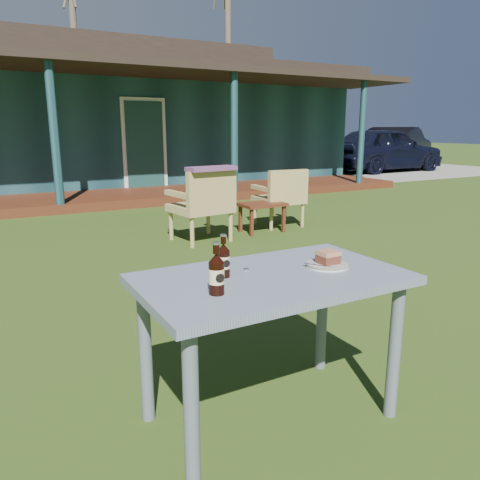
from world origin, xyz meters
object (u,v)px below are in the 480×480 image
cafe_table (272,296)px  side_table (262,207)px  plate (327,265)px  cake_slice (328,257)px  car_near (384,149)px  armchair_left (204,202)px  cola_bottle_far (216,274)px  cola_bottle_near (224,260)px  car_far (397,147)px  armchair_right (282,195)px

cafe_table → side_table: bearing=59.0°
plate → cake_slice: 0.04m
cafe_table → side_table: (2.16, 3.59, -0.28)m
side_table → car_near: bearing=35.6°
cake_slice → armchair_left: size_ratio=0.10×
car_near → cola_bottle_far: (-10.82, -9.67, 0.09)m
car_near → cola_bottle_near: car_near is taller
cola_bottle_near → plate: bearing=-10.5°
car_near → plate: (-10.18, -9.58, 0.01)m
cafe_table → side_table: 4.20m
cola_bottle_near → car_near: bearing=41.6°
cafe_table → plate: bearing=-2.4°
car_far → side_table: bearing=98.7°
side_table → car_far: bearing=35.4°
cola_bottle_near → side_table: cola_bottle_near is taller
armchair_left → cola_bottle_near: bearing=-113.2°
car_far → plate: car_far is taller
cafe_table → plate: plate is taller
cake_slice → armchair_right: size_ratio=0.11×
car_far → armchair_left: bearing=97.0°
car_near → cake_slice: car_near is taller
car_far → plate: bearing=105.2°
armchair_left → cafe_table: bearing=-109.8°
cafe_table → cola_bottle_far: cola_bottle_far is taller
cola_bottle_far → armchair_left: bearing=66.1°
cake_slice → armchair_left: bearing=74.9°
cafe_table → cake_slice: size_ratio=13.04×
car_far → cola_bottle_near: car_far is taller
cafe_table → plate: 0.33m
cafe_table → cola_bottle_near: (-0.20, 0.08, 0.18)m
car_near → cafe_table: 14.20m
car_far → armchair_right: 12.45m
cafe_table → plate: size_ratio=5.88×
car_near → side_table: bearing=124.2°
car_near → armchair_left: bearing=122.0°
cola_bottle_far → armchair_left: size_ratio=0.24×
plate → cake_slice: (0.01, 0.01, 0.04)m
armchair_left → armchair_right: 1.38m
car_near → armchair_right: car_near is taller
cafe_table → cola_bottle_near: size_ratio=6.17×
cake_slice → cola_bottle_near: cola_bottle_near is taller
cafe_table → cola_bottle_far: size_ratio=5.61×
cola_bottle_far → side_table: (2.49, 3.70, -0.46)m
armchair_left → side_table: size_ratio=1.48×
plate → cola_bottle_near: bearing=169.5°
cola_bottle_far → armchair_right: size_ratio=0.26×
cake_slice → car_near: bearing=43.2°
armchair_right → side_table: bearing=-158.1°
cola_bottle_far → side_table: cola_bottle_far is taller
car_far → cola_bottle_far: car_far is taller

